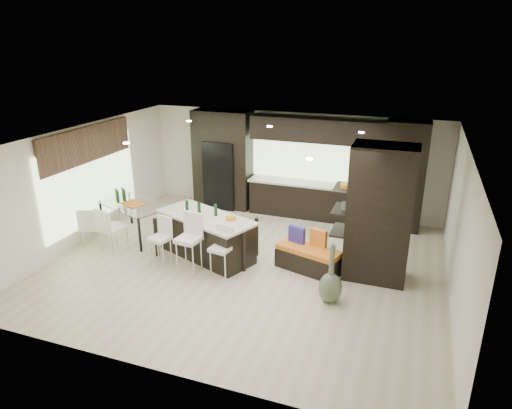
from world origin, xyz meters
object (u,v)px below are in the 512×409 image
at_px(kitchen_island, 206,236).
at_px(stool_right, 221,258).
at_px(bench, 308,259).
at_px(stool_left, 160,247).
at_px(stool_mid, 189,250).
at_px(chair_near, 113,231).
at_px(chair_end, 178,228).
at_px(chair_far, 94,229).
at_px(floor_vase, 331,274).
at_px(dining_table, 135,220).

distance_m(kitchen_island, stool_right, 1.04).
bearing_deg(bench, stool_left, -147.48).
bearing_deg(stool_mid, stool_left, -176.10).
relative_size(chair_near, chair_end, 1.26).
distance_m(chair_near, chair_far, 0.54).
bearing_deg(stool_mid, chair_near, 177.45).
distance_m(stool_mid, chair_near, 2.09).
bearing_deg(chair_end, bench, -82.35).
bearing_deg(floor_vase, stool_right, 175.57).
relative_size(kitchen_island, chair_end, 2.98).
distance_m(stool_right, chair_end, 1.95).
bearing_deg(kitchen_island, stool_right, -26.73).
bearing_deg(chair_near, dining_table, 106.95).
distance_m(stool_right, bench, 1.80).
xyz_separation_m(stool_left, stool_right, (1.38, 0.00, -0.00)).
bearing_deg(stool_left, chair_end, 114.73).
relative_size(kitchen_island, chair_far, 2.48).
height_order(kitchen_island, chair_far, kitchen_island).
height_order(bench, chair_end, chair_end).
distance_m(stool_mid, chair_far, 2.63).
height_order(kitchen_island, chair_near, chair_near).
bearing_deg(stool_right, stool_left, -171.05).
bearing_deg(stool_right, chair_end, 153.87).
height_order(bench, dining_table, dining_table).
bearing_deg(kitchen_island, chair_end, -179.22).
relative_size(stool_left, floor_vase, 0.75).
distance_m(dining_table, chair_near, 0.83).
distance_m(bench, chair_end, 3.18).
relative_size(chair_far, chair_end, 1.20).
relative_size(stool_left, chair_far, 0.97).
xyz_separation_m(stool_right, chair_end, (-1.60, 1.12, -0.06)).
relative_size(stool_right, chair_near, 0.91).
distance_m(bench, floor_vase, 1.27).
bearing_deg(stool_left, chair_far, -175.50).
distance_m(bench, dining_table, 4.33).
bearing_deg(bench, chair_near, -156.31).
bearing_deg(chair_end, stool_left, -156.63).
distance_m(stool_left, stool_mid, 0.69).
relative_size(kitchen_island, stool_right, 2.59).
bearing_deg(stool_right, chair_near, -177.21).
distance_m(stool_mid, dining_table, 2.36).
height_order(stool_right, chair_far, chair_far).
bearing_deg(dining_table, stool_right, -0.29).
height_order(stool_left, bench, stool_left).
relative_size(kitchen_island, dining_table, 1.29).
xyz_separation_m(stool_right, chair_near, (-2.75, 0.29, 0.04)).
relative_size(dining_table, chair_near, 1.83).
relative_size(kitchen_island, stool_mid, 2.22).
relative_size(bench, dining_table, 0.76).
bearing_deg(stool_mid, chair_far, 179.02).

